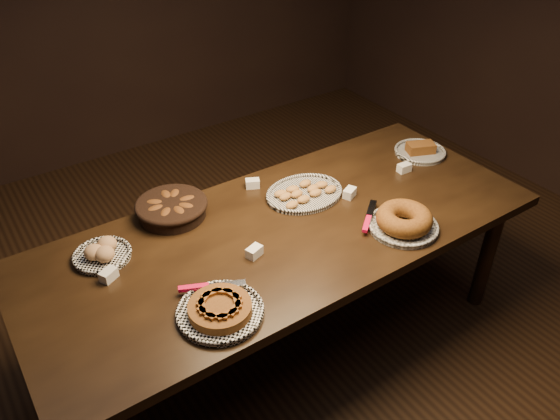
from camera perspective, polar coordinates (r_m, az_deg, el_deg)
ground at (r=3.02m, az=0.53°, el=-13.33°), size 5.00×5.00×0.00m
buffet_table at (r=2.55m, az=0.61°, el=-3.19°), size 2.40×1.00×0.75m
apple_tart_plate at (r=2.09m, az=-6.30°, el=-10.31°), size 0.33×0.36×0.06m
madeleine_platter at (r=2.72m, az=2.54°, el=1.79°), size 0.40×0.33×0.05m
bundt_cake_plate at (r=2.54m, az=12.79°, el=-1.12°), size 0.36×0.39×0.10m
croissant_basket at (r=2.60m, az=-11.26°, el=0.28°), size 0.39×0.39×0.09m
bread_roll_plate at (r=2.44m, az=-18.09°, el=-4.28°), size 0.25×0.25×0.08m
loaf_plate at (r=3.18m, az=14.43°, el=6.02°), size 0.29×0.29×0.07m
tent_cards at (r=2.58m, az=0.28°, el=0.02°), size 1.68×0.54×0.04m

